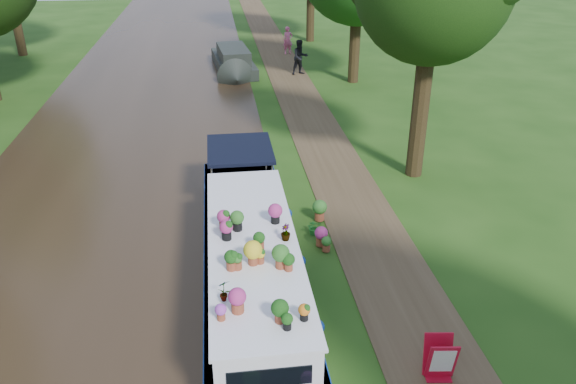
{
  "coord_description": "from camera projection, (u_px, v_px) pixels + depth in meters",
  "views": [
    {
      "loc": [
        -2.84,
        -14.04,
        8.13
      ],
      "look_at": [
        -1.05,
        -0.41,
        1.3
      ],
      "focal_mm": 35.0,
      "sensor_mm": 36.0,
      "label": 1
    }
  ],
  "objects": [
    {
      "name": "sandwich_board",
      "position": [
        440.0,
        360.0,
        10.78
      ],
      "size": [
        0.58,
        0.51,
        0.9
      ],
      "rotation": [
        0.0,
        0.0,
        -0.12
      ],
      "color": "red",
      "rests_on": "towpath"
    },
    {
      "name": "ground",
      "position": [
        322.0,
        223.0,
        16.42
      ],
      "size": [
        100.0,
        100.0,
        0.0
      ],
      "primitive_type": "plane",
      "color": "#204511",
      "rests_on": "ground"
    },
    {
      "name": "pedestrian_dark",
      "position": [
        300.0,
        57.0,
        31.16
      ],
      "size": [
        1.1,
        0.97,
        1.91
      ],
      "primitive_type": "imported",
      "rotation": [
        0.0,
        0.0,
        0.3
      ],
      "color": "black",
      "rests_on": "towpath"
    },
    {
      "name": "pedestrian_pink",
      "position": [
        288.0,
        40.0,
        35.86
      ],
      "size": [
        0.67,
        0.5,
        1.7
      ],
      "primitive_type": "imported",
      "rotation": [
        0.0,
        0.0,
        0.15
      ],
      "color": "pink",
      "rests_on": "towpath"
    },
    {
      "name": "plant_boat",
      "position": [
        254.0,
        281.0,
        12.41
      ],
      "size": [
        2.29,
        13.52,
        2.31
      ],
      "color": "white",
      "rests_on": "canal_water"
    },
    {
      "name": "towpath",
      "position": [
        362.0,
        220.0,
        16.55
      ],
      "size": [
        2.2,
        100.0,
        0.03
      ],
      "primitive_type": "cube",
      "color": "#483721",
      "rests_on": "ground"
    },
    {
      "name": "canal_water",
      "position": [
        111.0,
        237.0,
        15.71
      ],
      "size": [
        10.0,
        100.0,
        0.02
      ],
      "primitive_type": "cube",
      "color": "black",
      "rests_on": "ground"
    },
    {
      "name": "verge_plant",
      "position": [
        314.0,
        227.0,
        15.77
      ],
      "size": [
        0.41,
        0.36,
        0.45
      ],
      "primitive_type": "imported",
      "rotation": [
        0.0,
        0.0,
        0.02
      ],
      "color": "#227127",
      "rests_on": "ground"
    },
    {
      "name": "second_boat",
      "position": [
        234.0,
        61.0,
        32.14
      ],
      "size": [
        2.5,
        7.03,
        1.33
      ],
      "rotation": [
        0.0,
        0.0,
        0.09
      ],
      "color": "black",
      "rests_on": "canal_water"
    }
  ]
}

